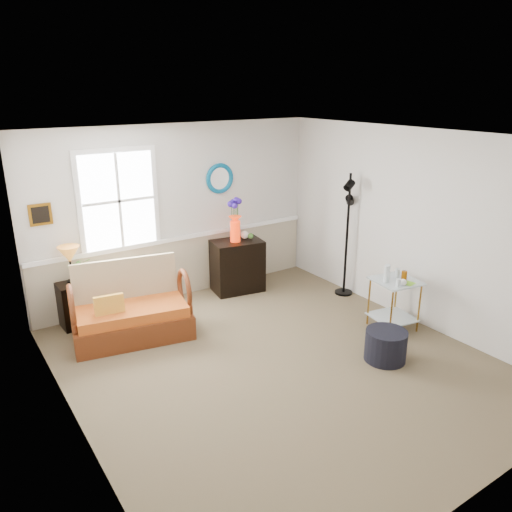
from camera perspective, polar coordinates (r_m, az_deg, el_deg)
floor at (r=6.01m, az=2.40°, el=-12.09°), size 4.50×5.00×0.01m
ceiling at (r=5.18m, az=2.80°, el=13.39°), size 4.50×5.00×0.01m
walls at (r=5.46m, az=2.58°, el=-0.31°), size 4.51×5.01×2.60m
wainscot at (r=7.76m, az=-8.45°, el=-1.24°), size 4.46×0.02×0.90m
chair_rail at (r=7.61m, az=-8.58°, el=2.07°), size 4.46×0.04×0.06m
window at (r=7.11m, az=-15.42°, el=6.09°), size 1.14×0.06×1.44m
picture at (r=6.89m, az=-23.43°, el=4.37°), size 0.28×0.03×0.28m
mirror at (r=7.74m, az=-4.19°, el=8.84°), size 0.47×0.07×0.47m
loveseat at (r=6.57m, az=-14.14°, el=-5.17°), size 1.60×1.10×0.96m
throw_pillow at (r=6.41m, az=-16.37°, el=-5.89°), size 0.37×0.14×0.36m
lamp_stand at (r=7.15m, az=-20.14°, el=-5.29°), size 0.36×0.36×0.61m
table_lamp at (r=6.97m, az=-20.44°, el=-0.95°), size 0.29×0.29×0.51m
potted_plant at (r=6.99m, az=-19.38°, el=-1.82°), size 0.37×0.40×0.27m
cabinet at (r=7.84m, az=-2.14°, el=-1.13°), size 0.84×0.61×0.82m
flower_vase at (r=7.60m, az=-2.41°, el=4.09°), size 0.24×0.24×0.67m
side_table at (r=6.90m, az=15.45°, el=-5.33°), size 0.62×0.62×0.69m
tabletop_items at (r=6.68m, az=15.87°, el=-1.94°), size 0.45×0.45×0.23m
floor_lamp at (r=7.67m, az=10.36°, el=2.31°), size 0.31×0.31×1.89m
ottoman at (r=6.17m, az=14.60°, el=-9.87°), size 0.58×0.58×0.38m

